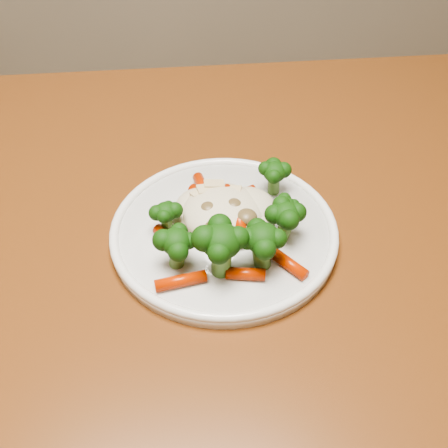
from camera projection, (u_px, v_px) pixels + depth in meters
name	position (u px, v px, depth m)	size (l,w,h in m)	color
dining_table	(233.00, 309.00, 0.65)	(1.20, 0.82, 0.75)	brown
plate	(224.00, 233.00, 0.59)	(0.24, 0.24, 0.01)	white
meal	(231.00, 224.00, 0.56)	(0.16, 0.17, 0.05)	beige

